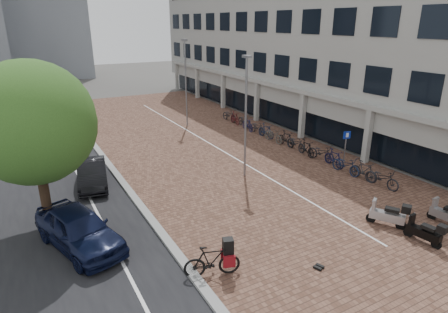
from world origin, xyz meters
TOP-DOWN VIEW (x-y plane):
  - ground at (0.00, 0.00)m, footprint 140.00×140.00m
  - plaza_brick at (2.00, 12.00)m, footprint 14.50×42.00m
  - street_asphalt at (-9.00, 12.00)m, footprint 8.00×50.00m
  - curb at (-5.10, 12.00)m, footprint 0.35×42.00m
  - lane_line at (-7.00, 12.00)m, footprint 0.12×44.00m
  - parking_line at (2.20, 12.00)m, footprint 0.10×30.00m
  - office_building at (12.97, 16.00)m, footprint 8.40×40.00m
  - car_navy at (-8.11, 2.78)m, footprint 3.16×4.96m
  - car_dark at (-6.50, 8.62)m, footprint 2.10×4.24m
  - hero_bike at (-4.50, -1.25)m, footprint 2.02×1.13m
  - shoes at (-1.05, -2.77)m, footprint 0.49×0.45m
  - scooter_front at (5.80, -3.03)m, footprint 0.64×1.62m
  - scooter_mid at (3.66, -3.45)m, footprint 0.70×1.58m
  - scooter_back at (3.50, -1.88)m, footprint 1.28×1.70m
  - parking_sign at (7.28, 4.24)m, footprint 0.44×0.16m
  - lamp_near at (1.21, 5.79)m, footprint 0.12×0.12m
  - lamp_far at (2.79, 17.30)m, footprint 0.12×0.12m
  - street_tree at (-8.89, 4.99)m, footprint 4.79×4.79m
  - bike_row at (6.61, 9.05)m, footprint 1.17×18.13m

SIDE VIEW (x-z plane):
  - ground at x=0.00m, z-range 0.00..0.00m
  - street_asphalt at x=-9.00m, z-range -0.01..0.02m
  - plaza_brick at x=2.00m, z-range -0.01..0.03m
  - lane_line at x=-7.00m, z-range 0.02..0.02m
  - parking_line at x=2.20m, z-range 0.03..0.04m
  - shoes at x=-1.05m, z-range 0.00..0.10m
  - curb at x=-5.10m, z-range 0.00..0.14m
  - bike_row at x=6.61m, z-range 0.00..1.05m
  - scooter_mid at x=3.66m, z-range 0.00..1.05m
  - scooter_front at x=5.80m, z-range 0.00..1.09m
  - scooter_back at x=3.50m, z-range 0.00..1.14m
  - hero_bike at x=-4.50m, z-range -0.08..1.30m
  - car_dark at x=-6.50m, z-range 0.00..1.34m
  - car_navy at x=-8.11m, z-range 0.00..1.57m
  - parking_sign at x=7.28m, z-range 0.34..2.50m
  - lamp_near at x=1.21m, z-range 0.00..6.54m
  - lamp_far at x=2.79m, z-range 0.00..6.87m
  - street_tree at x=-8.89m, z-range 0.95..7.92m
  - office_building at x=12.97m, z-range 0.94..15.94m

